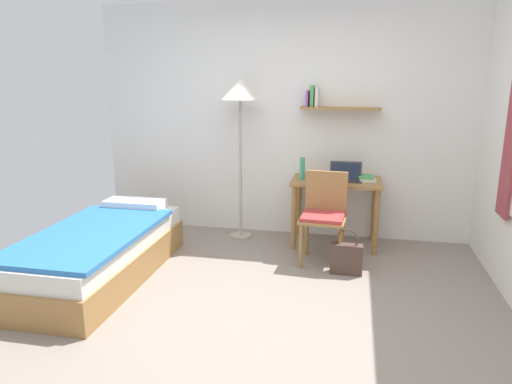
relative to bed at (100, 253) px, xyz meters
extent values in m
plane|color=gray|center=(1.51, -0.38, -0.24)|extent=(5.28, 5.28, 0.00)
cube|color=white|center=(1.51, 1.65, 1.06)|extent=(4.40, 0.05, 2.60)
cube|color=#9E703D|center=(2.06, 1.51, 1.23)|extent=(0.85, 0.22, 0.02)
cube|color=purple|center=(1.70, 1.53, 1.32)|extent=(0.02, 0.16, 0.17)
cube|color=#4CA856|center=(1.75, 1.54, 1.35)|extent=(0.04, 0.14, 0.23)
cube|color=silver|center=(1.80, 1.54, 1.34)|extent=(0.03, 0.14, 0.21)
cube|color=#993D42|center=(3.47, 0.51, 1.11)|extent=(0.03, 0.28, 1.40)
cube|color=#9E703D|center=(0.00, -0.01, -0.10)|extent=(0.87, 1.96, 0.28)
cube|color=silver|center=(0.00, -0.01, 0.12)|extent=(0.84, 1.90, 0.16)
cube|color=#2D70B7|center=(0.00, -0.13, 0.22)|extent=(0.89, 1.60, 0.04)
cube|color=white|center=(0.00, 0.76, 0.25)|extent=(0.61, 0.28, 0.10)
cube|color=#9E703D|center=(2.06, 1.32, 0.47)|extent=(0.94, 0.56, 0.03)
cylinder|color=#9E703D|center=(1.64, 1.09, 0.11)|extent=(0.06, 0.06, 0.69)
cylinder|color=#9E703D|center=(2.48, 1.09, 0.11)|extent=(0.06, 0.06, 0.69)
cylinder|color=#9E703D|center=(1.64, 1.56, 0.11)|extent=(0.06, 0.06, 0.69)
cylinder|color=#9E703D|center=(2.48, 1.56, 0.11)|extent=(0.06, 0.06, 0.69)
cube|color=#9E703D|center=(1.96, 0.76, 0.21)|extent=(0.46, 0.45, 0.03)
cube|color=#B23838|center=(1.96, 0.76, 0.24)|extent=(0.42, 0.41, 0.04)
cube|color=#9E703D|center=(1.97, 0.95, 0.45)|extent=(0.41, 0.06, 0.39)
cylinder|color=#9E703D|center=(1.77, 0.60, -0.02)|extent=(0.04, 0.04, 0.44)
cylinder|color=#9E703D|center=(2.13, 0.57, -0.02)|extent=(0.04, 0.04, 0.44)
cylinder|color=#9E703D|center=(1.79, 0.95, -0.02)|extent=(0.04, 0.04, 0.44)
cylinder|color=#9E703D|center=(2.15, 0.92, -0.02)|extent=(0.04, 0.04, 0.44)
cylinder|color=#B2A893|center=(1.00, 1.35, -0.23)|extent=(0.24, 0.24, 0.02)
cylinder|color=#B2A893|center=(1.00, 1.35, 0.55)|extent=(0.03, 0.03, 1.53)
cone|color=silver|center=(1.00, 1.35, 1.43)|extent=(0.43, 0.43, 0.22)
cube|color=#2D2D33|center=(2.15, 1.30, 0.49)|extent=(0.34, 0.20, 0.01)
cube|color=#2D2D33|center=(2.15, 1.37, 0.59)|extent=(0.33, 0.08, 0.18)
cube|color=black|center=(2.15, 1.36, 0.58)|extent=(0.30, 0.06, 0.15)
cylinder|color=#42A87F|center=(1.69, 1.27, 0.60)|extent=(0.06, 0.06, 0.24)
cube|color=silver|center=(2.37, 1.36, 0.50)|extent=(0.20, 0.24, 0.03)
cube|color=#4CA856|center=(2.36, 1.36, 0.52)|extent=(0.17, 0.22, 0.02)
cube|color=#4C382D|center=(2.20, 0.55, -0.10)|extent=(0.30, 0.11, 0.29)
torus|color=#4C382D|center=(2.20, 0.55, 0.10)|extent=(0.21, 0.02, 0.21)
camera|label=1|loc=(2.21, -3.63, 1.57)|focal=32.96mm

